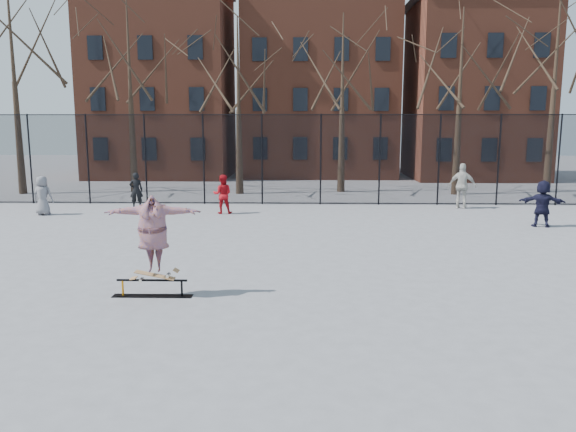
{
  "coord_description": "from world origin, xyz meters",
  "views": [
    {
      "loc": [
        0.39,
        -11.86,
        3.66
      ],
      "look_at": [
        0.05,
        1.5,
        1.41
      ],
      "focal_mm": 35.0,
      "sensor_mm": 36.0,
      "label": 1
    }
  ],
  "objects_px": {
    "skater": "(153,237)",
    "bystander_white": "(462,186)",
    "bystander_black": "(136,190)",
    "bystander_red": "(223,194)",
    "skate_rail": "(152,290)",
    "skateboard": "(155,277)",
    "bystander_navy": "(542,204)",
    "bystander_grey": "(43,195)"
  },
  "relations": [
    {
      "from": "bystander_red",
      "to": "skate_rail",
      "type": "bearing_deg",
      "value": 87.03
    },
    {
      "from": "bystander_grey",
      "to": "bystander_white",
      "type": "xyz_separation_m",
      "value": [
        17.06,
        2.14,
        0.18
      ]
    },
    {
      "from": "skateboard",
      "to": "bystander_red",
      "type": "bearing_deg",
      "value": 90.5
    },
    {
      "from": "bystander_grey",
      "to": "bystander_red",
      "type": "height_order",
      "value": "bystander_red"
    },
    {
      "from": "skate_rail",
      "to": "bystander_white",
      "type": "relative_size",
      "value": 0.88
    },
    {
      "from": "skate_rail",
      "to": "bystander_navy",
      "type": "height_order",
      "value": "bystander_navy"
    },
    {
      "from": "skateboard",
      "to": "skater",
      "type": "xyz_separation_m",
      "value": [
        0.0,
        0.0,
        0.86
      ]
    },
    {
      "from": "skate_rail",
      "to": "bystander_navy",
      "type": "distance_m",
      "value": 14.27
    },
    {
      "from": "skate_rail",
      "to": "bystander_red",
      "type": "xyz_separation_m",
      "value": [
        -0.03,
        10.87,
        0.64
      ]
    },
    {
      "from": "skateboard",
      "to": "bystander_grey",
      "type": "bearing_deg",
      "value": 124.68
    },
    {
      "from": "skateboard",
      "to": "bystander_white",
      "type": "distance_m",
      "value": 15.95
    },
    {
      "from": "skater",
      "to": "bystander_navy",
      "type": "distance_m",
      "value": 14.2
    },
    {
      "from": "skate_rail",
      "to": "skateboard",
      "type": "relative_size",
      "value": 1.86
    },
    {
      "from": "skate_rail",
      "to": "skater",
      "type": "relative_size",
      "value": 0.86
    },
    {
      "from": "skate_rail",
      "to": "bystander_white",
      "type": "bearing_deg",
      "value": 51.39
    },
    {
      "from": "bystander_white",
      "to": "bystander_red",
      "type": "bearing_deg",
      "value": 32.14
    },
    {
      "from": "bystander_white",
      "to": "bystander_navy",
      "type": "xyz_separation_m",
      "value": [
        1.62,
        -4.2,
        -0.14
      ]
    },
    {
      "from": "skater",
      "to": "bystander_grey",
      "type": "bearing_deg",
      "value": 118.48
    },
    {
      "from": "skate_rail",
      "to": "bystander_red",
      "type": "height_order",
      "value": "bystander_red"
    },
    {
      "from": "skater",
      "to": "bystander_navy",
      "type": "relative_size",
      "value": 1.2
    },
    {
      "from": "skater",
      "to": "bystander_white",
      "type": "relative_size",
      "value": 1.03
    },
    {
      "from": "bystander_white",
      "to": "bystander_navy",
      "type": "distance_m",
      "value": 4.5
    },
    {
      "from": "skate_rail",
      "to": "skateboard",
      "type": "xyz_separation_m",
      "value": [
        0.07,
        0.0,
        0.28
      ]
    },
    {
      "from": "bystander_black",
      "to": "bystander_white",
      "type": "relative_size",
      "value": 0.79
    },
    {
      "from": "skateboard",
      "to": "bystander_white",
      "type": "height_order",
      "value": "bystander_white"
    },
    {
      "from": "bystander_white",
      "to": "bystander_navy",
      "type": "bearing_deg",
      "value": 134.06
    },
    {
      "from": "skate_rail",
      "to": "bystander_navy",
      "type": "bearing_deg",
      "value": 35.57
    },
    {
      "from": "bystander_grey",
      "to": "bystander_navy",
      "type": "xyz_separation_m",
      "value": [
        18.68,
        -2.06,
        0.05
      ]
    },
    {
      "from": "skateboard",
      "to": "bystander_black",
      "type": "bearing_deg",
      "value": 108.07
    },
    {
      "from": "skate_rail",
      "to": "skater",
      "type": "height_order",
      "value": "skater"
    },
    {
      "from": "skateboard",
      "to": "bystander_black",
      "type": "distance_m",
      "value": 12.9
    },
    {
      "from": "bystander_grey",
      "to": "skateboard",
      "type": "bearing_deg",
      "value": 126.36
    },
    {
      "from": "skater",
      "to": "bystander_white",
      "type": "xyz_separation_m",
      "value": [
        9.91,
        12.49,
        -0.33
      ]
    },
    {
      "from": "skate_rail",
      "to": "bystander_black",
      "type": "height_order",
      "value": "bystander_black"
    },
    {
      "from": "bystander_grey",
      "to": "bystander_white",
      "type": "height_order",
      "value": "bystander_white"
    },
    {
      "from": "skate_rail",
      "to": "bystander_black",
      "type": "bearing_deg",
      "value": 107.78
    },
    {
      "from": "skater",
      "to": "bystander_navy",
      "type": "height_order",
      "value": "skater"
    },
    {
      "from": "bystander_navy",
      "to": "bystander_black",
      "type": "bearing_deg",
      "value": 1.72
    },
    {
      "from": "skateboard",
      "to": "bystander_red",
      "type": "distance_m",
      "value": 10.88
    },
    {
      "from": "bystander_navy",
      "to": "bystander_white",
      "type": "bearing_deg",
      "value": -52.84
    },
    {
      "from": "bystander_navy",
      "to": "bystander_grey",
      "type": "bearing_deg",
      "value": 9.79
    },
    {
      "from": "skater",
      "to": "bystander_white",
      "type": "bearing_deg",
      "value": 45.38
    }
  ]
}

